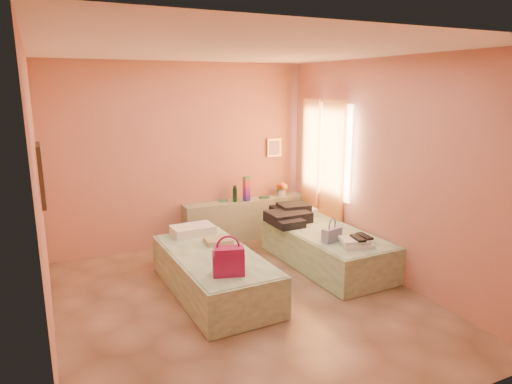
# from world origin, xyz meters

# --- Properties ---
(ground) EXTENTS (4.50, 4.50, 0.00)m
(ground) POSITION_xyz_m (0.00, 0.00, 0.00)
(ground) COLOR #A17D61
(ground) RESTS_ON ground
(room_walls) EXTENTS (4.02, 4.51, 2.81)m
(room_walls) POSITION_xyz_m (0.21, 0.57, 1.79)
(room_walls) COLOR tan
(room_walls) RESTS_ON ground
(headboard_ledge) EXTENTS (2.05, 0.30, 0.65)m
(headboard_ledge) POSITION_xyz_m (0.98, 2.10, 0.33)
(headboard_ledge) COLOR gray
(headboard_ledge) RESTS_ON ground
(bed_left) EXTENTS (0.96, 2.03, 0.50)m
(bed_left) POSITION_xyz_m (-0.21, 0.40, 0.25)
(bed_left) COLOR #C4E6B9
(bed_left) RESTS_ON ground
(bed_right) EXTENTS (0.96, 2.03, 0.50)m
(bed_right) POSITION_xyz_m (1.50, 0.55, 0.25)
(bed_right) COLOR #C4E6B9
(bed_right) RESTS_ON ground
(water_bottle) EXTENTS (0.09, 0.09, 0.25)m
(water_bottle) POSITION_xyz_m (0.76, 2.04, 0.78)
(water_bottle) COLOR #153B23
(water_bottle) RESTS_ON headboard_ledge
(rainbow_box) EXTENTS (0.10, 0.10, 0.40)m
(rainbow_box) POSITION_xyz_m (0.96, 2.02, 0.85)
(rainbow_box) COLOR #99124E
(rainbow_box) RESTS_ON headboard_ledge
(small_dish) EXTENTS (0.18, 0.18, 0.03)m
(small_dish) POSITION_xyz_m (0.61, 2.14, 0.67)
(small_dish) COLOR #519472
(small_dish) RESTS_ON headboard_ledge
(green_book) EXTENTS (0.17, 0.13, 0.03)m
(green_book) POSITION_xyz_m (1.29, 2.05, 0.66)
(green_book) COLOR #294C32
(green_book) RESTS_ON headboard_ledge
(flower_vase) EXTENTS (0.27, 0.27, 0.28)m
(flower_vase) POSITION_xyz_m (1.62, 2.05, 0.79)
(flower_vase) COLOR beige
(flower_vase) RESTS_ON headboard_ledge
(magenta_handbag) EXTENTS (0.37, 0.27, 0.31)m
(magenta_handbag) POSITION_xyz_m (-0.28, -0.25, 0.65)
(magenta_handbag) COLOR #99124E
(magenta_handbag) RESTS_ON bed_left
(khaki_garment) EXTENTS (0.36, 0.30, 0.06)m
(khaki_garment) POSITION_xyz_m (-0.02, 0.73, 0.53)
(khaki_garment) COLOR tan
(khaki_garment) RESTS_ON bed_left
(clothes_pile) EXTENTS (0.66, 0.66, 0.20)m
(clothes_pile) POSITION_xyz_m (1.29, 1.16, 0.60)
(clothes_pile) COLOR black
(clothes_pile) RESTS_ON bed_right
(blue_handbag) EXTENTS (0.30, 0.19, 0.18)m
(blue_handbag) POSITION_xyz_m (1.32, 0.16, 0.59)
(blue_handbag) COLOR #384686
(blue_handbag) RESTS_ON bed_right
(towel_stack) EXTENTS (0.43, 0.40, 0.10)m
(towel_stack) POSITION_xyz_m (1.49, -0.13, 0.55)
(towel_stack) COLOR white
(towel_stack) RESTS_ON bed_right
(sandal_pair) EXTENTS (0.24, 0.29, 0.03)m
(sandal_pair) POSITION_xyz_m (1.55, -0.15, 0.61)
(sandal_pair) COLOR black
(sandal_pair) RESTS_ON towel_stack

